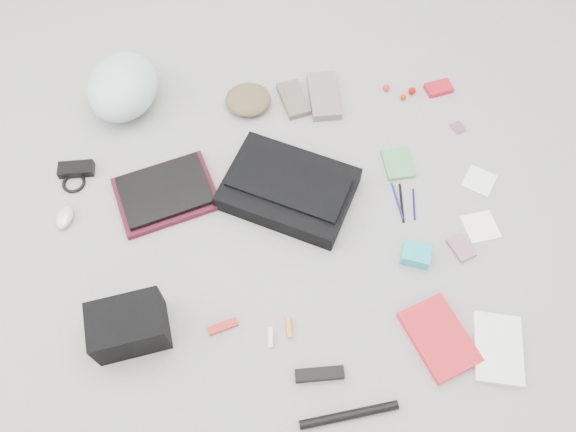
{
  "coord_description": "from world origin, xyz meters",
  "views": [
    {
      "loc": [
        -0.04,
        -0.92,
        1.71
      ],
      "look_at": [
        0.0,
        0.0,
        0.05
      ],
      "focal_mm": 35.0,
      "sensor_mm": 36.0,
      "label": 1
    }
  ],
  "objects_px": {
    "camera_bag": "(129,326)",
    "book_red": "(439,337)",
    "laptop": "(165,190)",
    "messenger_bag": "(289,189)",
    "accordion_wallet": "(416,255)",
    "bike_helmet": "(123,86)"
  },
  "relations": [
    {
      "from": "messenger_bag",
      "to": "bike_helmet",
      "type": "bearing_deg",
      "value": 168.56
    },
    {
      "from": "messenger_bag",
      "to": "book_red",
      "type": "xyz_separation_m",
      "value": [
        0.44,
        -0.54,
        -0.02
      ]
    },
    {
      "from": "bike_helmet",
      "to": "accordion_wallet",
      "type": "bearing_deg",
      "value": -20.17
    },
    {
      "from": "laptop",
      "to": "camera_bag",
      "type": "relative_size",
      "value": 1.37
    },
    {
      "from": "camera_bag",
      "to": "book_red",
      "type": "xyz_separation_m",
      "value": [
        0.94,
        -0.06,
        -0.06
      ]
    },
    {
      "from": "laptop",
      "to": "camera_bag",
      "type": "bearing_deg",
      "value": -117.15
    },
    {
      "from": "camera_bag",
      "to": "accordion_wallet",
      "type": "relative_size",
      "value": 2.38
    },
    {
      "from": "book_red",
      "to": "accordion_wallet",
      "type": "distance_m",
      "value": 0.28
    },
    {
      "from": "book_red",
      "to": "bike_helmet",
      "type": "bearing_deg",
      "value": 113.71
    },
    {
      "from": "bike_helmet",
      "to": "book_red",
      "type": "distance_m",
      "value": 1.44
    },
    {
      "from": "messenger_bag",
      "to": "bike_helmet",
      "type": "height_order",
      "value": "bike_helmet"
    },
    {
      "from": "messenger_bag",
      "to": "laptop",
      "type": "xyz_separation_m",
      "value": [
        -0.43,
        0.01,
        -0.0
      ]
    },
    {
      "from": "camera_bag",
      "to": "book_red",
      "type": "relative_size",
      "value": 0.92
    },
    {
      "from": "camera_bag",
      "to": "book_red",
      "type": "bearing_deg",
      "value": -15.66
    },
    {
      "from": "camera_bag",
      "to": "accordion_wallet",
      "type": "xyz_separation_m",
      "value": [
        0.91,
        0.22,
        -0.05
      ]
    },
    {
      "from": "messenger_bag",
      "to": "bike_helmet",
      "type": "distance_m",
      "value": 0.76
    },
    {
      "from": "laptop",
      "to": "accordion_wallet",
      "type": "relative_size",
      "value": 3.26
    },
    {
      "from": "laptop",
      "to": "camera_bag",
      "type": "xyz_separation_m",
      "value": [
        -0.07,
        -0.5,
        0.04
      ]
    },
    {
      "from": "laptop",
      "to": "book_red",
      "type": "relative_size",
      "value": 1.25
    },
    {
      "from": "laptop",
      "to": "accordion_wallet",
      "type": "bearing_deg",
      "value": -37.69
    },
    {
      "from": "messenger_bag",
      "to": "book_red",
      "type": "relative_size",
      "value": 1.81
    },
    {
      "from": "book_red",
      "to": "camera_bag",
      "type": "bearing_deg",
      "value": 153.57
    }
  ]
}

